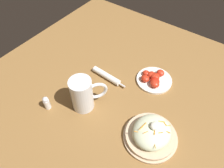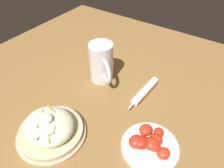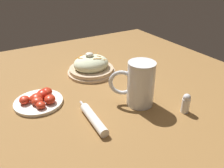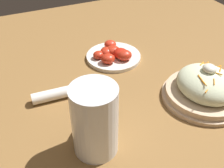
{
  "view_description": "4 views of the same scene",
  "coord_description": "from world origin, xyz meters",
  "views": [
    {
      "loc": [
        -0.47,
        -0.3,
        0.79
      ],
      "look_at": [
        0.02,
        0.06,
        0.09
      ],
      "focal_mm": 33.68,
      "sensor_mm": 36.0,
      "label": 1
    },
    {
      "loc": [
        0.31,
        -0.4,
        0.57
      ],
      "look_at": [
        0.01,
        0.04,
        0.09
      ],
      "focal_mm": 32.81,
      "sensor_mm": 36.0,
      "label": 2
    },
    {
      "loc": [
        0.35,
        0.7,
        0.47
      ],
      "look_at": [
        -0.03,
        0.05,
        0.06
      ],
      "focal_mm": 37.14,
      "sensor_mm": 36.0,
      "label": 3
    },
    {
      "loc": [
        -0.48,
        0.26,
        0.48
      ],
      "look_at": [
        0.02,
        0.04,
        0.06
      ],
      "focal_mm": 44.12,
      "sensor_mm": 36.0,
      "label": 4
    }
  ],
  "objects": [
    {
      "name": "tomato_plate",
      "position": [
        0.21,
        -0.06,
        0.02
      ],
      "size": [
        0.18,
        0.18,
        0.04
      ],
      "color": "white",
      "rests_on": "ground_plane"
    },
    {
      "name": "napkin_roll",
      "position": [
        0.09,
        0.15,
        0.01
      ],
      "size": [
        0.04,
        0.2,
        0.03
      ],
      "color": "white",
      "rests_on": "ground_plane"
    },
    {
      "name": "salad_plate",
      "position": [
        -0.07,
        -0.19,
        0.03
      ],
      "size": [
        0.22,
        0.22,
        0.1
      ],
      "color": "#D1B28E",
      "rests_on": "ground_plane"
    },
    {
      "name": "salt_shaker",
      "position": [
        -0.21,
        0.25,
        0.04
      ],
      "size": [
        0.03,
        0.03,
        0.07
      ],
      "color": "white",
      "rests_on": "ground_plane"
    },
    {
      "name": "ground_plane",
      "position": [
        0.0,
        0.0,
        0.0
      ],
      "size": [
        1.43,
        1.43,
        0.0
      ],
      "primitive_type": "plane",
      "color": "olive"
    },
    {
      "name": "beer_mug",
      "position": [
        -0.1,
        0.13,
        0.07
      ],
      "size": [
        0.14,
        0.12,
        0.16
      ],
      "color": "white",
      "rests_on": "ground_plane"
    }
  ]
}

